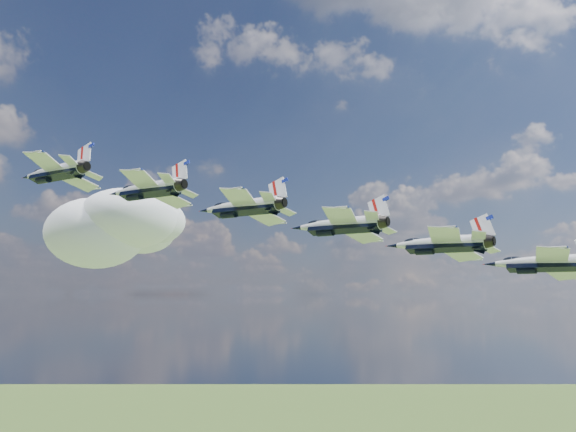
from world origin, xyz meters
TOP-DOWN VIEW (x-y plane):
  - cloud_far at (55.17, 200.02)m, footprint 62.88×49.40m
  - jet_0 at (-28.06, 13.72)m, footprint 14.54×17.12m
  - jet_1 at (-18.74, 5.45)m, footprint 14.54×17.12m
  - jet_2 at (-9.42, -2.81)m, footprint 14.54×17.12m
  - jet_3 at (-0.10, -11.08)m, footprint 14.54×17.12m
  - jet_4 at (9.22, -19.35)m, footprint 14.54×17.12m
  - jet_5 at (18.54, -27.62)m, footprint 14.54×17.12m

SIDE VIEW (x-z plane):
  - jet_5 at x=18.54m, z-range 139.17..146.77m
  - jet_4 at x=9.22m, z-range 141.60..149.19m
  - jet_3 at x=-0.10m, z-range 144.03..151.62m
  - jet_2 at x=-9.42m, z-range 146.45..154.05m
  - jet_1 at x=-18.74m, z-range 148.88..156.47m
  - jet_0 at x=-28.06m, z-range 151.31..158.90m
  - cloud_far at x=55.17m, z-range 156.03..180.73m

